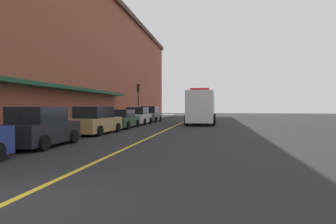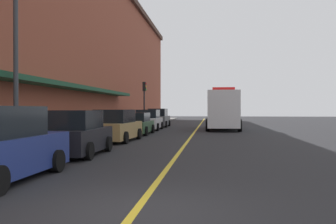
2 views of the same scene
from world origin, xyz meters
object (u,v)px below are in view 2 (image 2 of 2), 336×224
Objects in this scene: parked_car_2 at (116,126)px; traffic_light_near at (144,95)px; parked_car_1 at (76,134)px; parked_car_3 at (136,124)px; street_lamp_left at (16,39)px; parked_car_4 at (149,120)px; parked_car_5 at (158,118)px; box_truck at (223,110)px; parking_meter_1 at (118,119)px; parking_meter_2 at (129,118)px.

parked_car_2 is 16.01m from traffic_light_near.
parked_car_1 is 0.97× the size of traffic_light_near.
parked_car_1 is 6.18m from parked_car_2.
street_lamp_left is at bearing 170.61° from parked_car_3.
parked_car_5 is (0.03, 5.44, 0.04)m from parked_car_4.
box_truck is (6.26, -3.84, 0.82)m from parked_car_5.
parking_meter_1 is 13.06m from street_lamp_left.
parking_meter_1 is 10.30m from traffic_light_near.
traffic_light_near is at bearing 88.33° from street_lamp_left.
parking_meter_1 is at bearing 172.96° from parked_car_5.
parking_meter_2 is at bearing 11.00° from parked_car_2.
box_truck reaches higher than parking_meter_1.
parked_car_1 reaches higher than parking_meter_2.
box_truck is at bearing -23.13° from traffic_light_near.
traffic_light_near is (-1.34, 10.36, 2.43)m from parked_car_3.
parking_meter_2 is (-7.62, -3.39, -0.61)m from box_truck.
street_lamp_left reaches higher than parked_car_2.
parked_car_3 is at bearing -0.82° from parked_car_1.
street_lamp_left reaches higher than parking_meter_1.
parked_car_3 is 1.46m from parking_meter_1.
parked_car_1 is 0.93× the size of parked_car_4.
parked_car_2 is 10.95m from parked_car_4.
parking_meter_2 is at bearing 142.79° from parked_car_4.
parked_car_5 is at bearing 82.77° from parking_meter_1.
parked_car_5 reaches higher than parked_car_1.
street_lamp_left is (-1.93, -17.86, 3.59)m from parked_car_4.
parked_car_3 is at bearing 80.81° from street_lamp_left.
parked_car_3 is 3.44× the size of parking_meter_1.
traffic_light_near is at bearing 7.15° from parked_car_2.
parking_meter_2 is (-1.46, 15.34, 0.24)m from parked_car_1.
parked_car_4 is 6.55m from box_truck.
box_truck reaches higher than parked_car_3.
street_lamp_left is (-8.22, -19.47, 2.73)m from box_truck.
parked_car_3 is 1.06× the size of parked_car_5.
street_lamp_left is at bearing -92.72° from parking_meter_1.
parked_car_2 is 0.55× the size of box_truck.
parking_meter_1 is at bearing -47.69° from box_truck.
parked_car_3 is at bearing -11.13° from parking_meter_1.
box_truck reaches higher than parked_car_1.
parking_meter_2 is (-1.33, -1.79, 0.25)m from parked_car_4.
parked_car_5 is (-0.10, 22.57, 0.03)m from parked_car_1.
parked_car_5 is at bearing 0.01° from parked_car_3.
parked_car_2 is 1.06× the size of parked_car_4.
parked_car_3 is 1.01× the size of parked_car_4.
parked_car_5 is 1.01× the size of traffic_light_near.
parked_car_2 reaches higher than parking_meter_2.
street_lamp_left is (-1.96, -23.30, 3.55)m from parked_car_5.
parked_car_5 is at bearing -1.04° from parked_car_4.
parked_car_2 is 16.39m from parked_car_5.
parked_car_1 is 22.14m from traffic_light_near.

